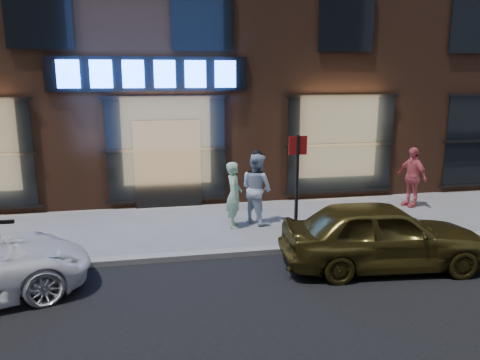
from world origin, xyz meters
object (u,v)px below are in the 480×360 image
Objects in this scene: man_bowtie at (234,195)px; gold_sedan at (382,235)px; man_cap at (257,188)px; passerby at (412,177)px; sign_post at (297,181)px.

gold_sedan is (2.30, -2.93, -0.15)m from man_bowtie.
man_cap reaches higher than passerby.
sign_post reaches higher than passerby.
man_cap is at bearing 100.78° from sign_post.
passerby is 4.78m from gold_sedan.
sign_post is (-4.14, -2.53, 0.62)m from passerby.
man_bowtie is 0.42× the size of gold_sedan.
man_bowtie is 5.23m from passerby.
man_cap is 3.59m from gold_sedan.
gold_sedan is at bearing -53.69° from passerby.
sign_post is at bearing -75.48° from passerby.
sign_post is (0.42, -1.86, 0.58)m from man_cap.
sign_post is at bearing 160.73° from man_cap.
man_cap is at bearing 33.53° from gold_sedan.
sign_post reaches higher than gold_sedan.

